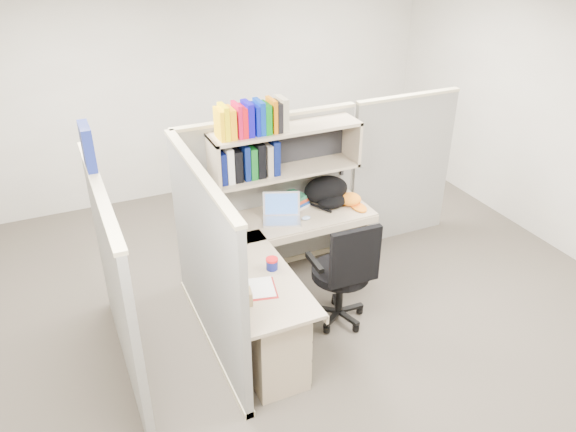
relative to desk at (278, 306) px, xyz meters
name	(u,v)px	position (x,y,z in m)	size (l,w,h in m)	color
ground	(307,315)	(0.41, 0.29, -0.44)	(6.00, 6.00, 0.00)	#37322B
room_shell	(311,151)	(0.41, 0.29, 1.18)	(6.00, 6.00, 6.00)	#A6A196
cubicle	(249,215)	(0.04, 0.74, 0.47)	(3.79, 1.84, 1.95)	slate
desk	(278,306)	(0.00, 0.00, 0.00)	(1.74, 1.75, 0.73)	gray
laptop	(282,209)	(0.38, 0.80, 0.42)	(0.35, 0.35, 0.25)	silver
backpack	(329,192)	(0.93, 0.92, 0.42)	(0.45, 0.35, 0.26)	black
orange_cap	(350,199)	(1.13, 0.83, 0.35)	(0.21, 0.24, 0.11)	orange
snack_canister	(272,264)	(0.00, 0.12, 0.34)	(0.10, 0.10, 0.10)	navy
tissue_box	(244,294)	(-0.36, -0.21, 0.38)	(0.11, 0.11, 0.18)	tan
mouse	(306,218)	(0.60, 0.74, 0.31)	(0.09, 0.06, 0.03)	#8DA7C9
paper_cup	(271,210)	(0.34, 0.96, 0.34)	(0.07, 0.07, 0.10)	white
book_stack	(294,200)	(0.62, 1.05, 0.35)	(0.18, 0.25, 0.12)	gray
loose_paper	(261,287)	(-0.18, -0.08, 0.29)	(0.20, 0.26, 0.00)	white
task_chair	(342,288)	(0.64, 0.07, -0.06)	(0.56, 0.52, 1.06)	black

